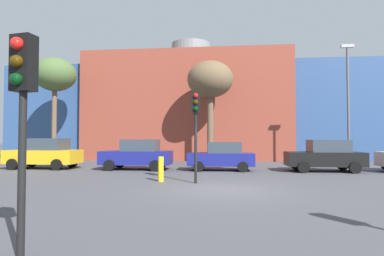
{
  "coord_description": "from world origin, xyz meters",
  "views": [
    {
      "loc": [
        0.08,
        -11.69,
        1.86
      ],
      "look_at": [
        -2.01,
        8.2,
        2.54
      ],
      "focal_mm": 29.5,
      "sensor_mm": 36.0,
      "label": 1
    }
  ],
  "objects": [
    {
      "name": "bollard_yellow_0",
      "position": [
        -2.71,
        1.85,
        0.54
      ],
      "size": [
        0.24,
        0.24,
        1.08
      ],
      "primitive_type": "cylinder",
      "color": "yellow",
      "rests_on": "ground_plane"
    },
    {
      "name": "parked_car_3",
      "position": [
        5.73,
        6.95,
        0.9
      ],
      "size": [
        4.16,
        2.04,
        1.8
      ],
      "rotation": [
        0.0,
        0.0,
        3.14
      ],
      "color": "black",
      "rests_on": "ground_plane"
    },
    {
      "name": "street_lamp",
      "position": [
        8.06,
        9.69,
        4.54
      ],
      "size": [
        0.8,
        0.24,
        8.03
      ],
      "color": "#59595E",
      "rests_on": "ground_plane"
    },
    {
      "name": "parked_car_0",
      "position": [
        -11.13,
        6.95,
        0.94
      ],
      "size": [
        4.36,
        2.14,
        1.89
      ],
      "rotation": [
        0.0,
        0.0,
        3.14
      ],
      "color": "gold",
      "rests_on": "ground_plane"
    },
    {
      "name": "bare_tree_0",
      "position": [
        -1.03,
        12.14,
        6.26
      ],
      "size": [
        3.49,
        3.49,
        7.78
      ],
      "color": "brown",
      "rests_on": "ground_plane"
    },
    {
      "name": "bare_tree_1",
      "position": [
        -13.23,
        11.67,
        6.81
      ],
      "size": [
        3.27,
        3.27,
        8.23
      ],
      "color": "brown",
      "rests_on": "ground_plane"
    },
    {
      "name": "ground_plane",
      "position": [
        0.0,
        0.0,
        0.0
      ],
      "size": [
        200.0,
        200.0,
        0.0
      ],
      "primitive_type": "plane",
      "color": "#47474C"
    },
    {
      "name": "traffic_light_island",
      "position": [
        -1.15,
        1.48,
        2.83
      ],
      "size": [
        0.39,
        0.38,
        3.84
      ],
      "rotation": [
        0.0,
        0.0,
        -1.44
      ],
      "color": "black",
      "rests_on": "ground_plane"
    },
    {
      "name": "traffic_light_near_left",
      "position": [
        -3.11,
        -7.05,
        2.59
      ],
      "size": [
        0.39,
        0.39,
        3.51
      ],
      "rotation": [
        0.0,
        0.0,
        -1.73
      ],
      "color": "black",
      "rests_on": "ground_plane"
    },
    {
      "name": "parked_car_1",
      "position": [
        -5.19,
        6.95,
        0.91
      ],
      "size": [
        4.2,
        2.06,
        1.82
      ],
      "rotation": [
        0.0,
        0.0,
        3.14
      ],
      "color": "navy",
      "rests_on": "ground_plane"
    },
    {
      "name": "parked_car_2",
      "position": [
        -0.11,
        6.95,
        0.83
      ],
      "size": [
        3.85,
        1.89,
        1.67
      ],
      "rotation": [
        0.0,
        0.0,
        3.14
      ],
      "color": "navy",
      "rests_on": "ground_plane"
    },
    {
      "name": "building_backdrop",
      "position": [
        -3.38,
        20.32,
        4.66
      ],
      "size": [
        33.45,
        11.6,
        11.61
      ],
      "color": "brown",
      "rests_on": "ground_plane"
    }
  ]
}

